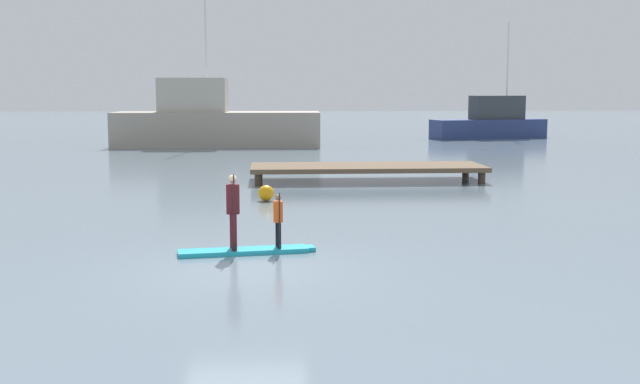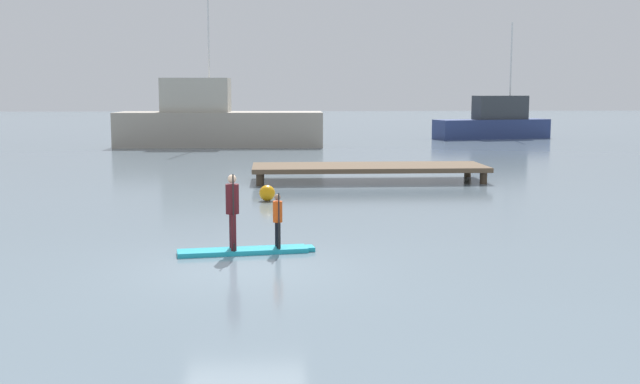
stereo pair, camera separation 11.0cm
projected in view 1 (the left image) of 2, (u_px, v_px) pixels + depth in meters
name	position (u px, v px, depth m)	size (l,w,h in m)	color
ground_plane	(245.00, 269.00, 15.57)	(240.00, 240.00, 0.00)	slate
paddleboard_near	(247.00, 251.00, 17.06)	(3.05, 0.99, 0.10)	#1E9EB2
paddler_adult	(233.00, 207.00, 16.87)	(0.33, 0.51, 1.68)	#4C1419
paddler_child_solo	(278.00, 218.00, 17.11)	(0.24, 0.41, 1.24)	black
fishing_boat_white_large	(213.00, 122.00, 49.69)	(13.10, 4.35, 11.87)	#9E9384
motor_boat_small_navy	(491.00, 123.00, 57.71)	(8.98, 4.24, 8.52)	navy
floating_dock	(367.00, 168.00, 30.62)	(9.13, 3.03, 0.63)	brown
mooring_buoy_near	(266.00, 193.00, 25.10)	(0.52, 0.52, 0.52)	orange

